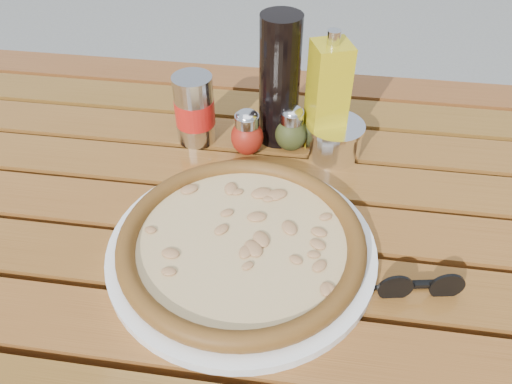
# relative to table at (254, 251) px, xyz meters

# --- Properties ---
(table) EXTENTS (1.40, 0.90, 0.75)m
(table) POSITION_rel_table_xyz_m (0.00, 0.00, 0.00)
(table) COLOR #341D0B
(table) RESTS_ON ground
(plate) EXTENTS (0.39, 0.39, 0.01)m
(plate) POSITION_rel_table_xyz_m (-0.01, -0.07, 0.08)
(plate) COLOR white
(plate) RESTS_ON table
(pizza) EXTENTS (0.34, 0.34, 0.03)m
(pizza) POSITION_rel_table_xyz_m (-0.01, -0.07, 0.10)
(pizza) COLOR #F7E7B1
(pizza) RESTS_ON plate
(pepper_shaker) EXTENTS (0.06, 0.06, 0.08)m
(pepper_shaker) POSITION_rel_table_xyz_m (-0.03, 0.15, 0.11)
(pepper_shaker) COLOR #A42112
(pepper_shaker) RESTS_ON table
(oregano_shaker) EXTENTS (0.07, 0.07, 0.08)m
(oregano_shaker) POSITION_rel_table_xyz_m (0.04, 0.17, 0.11)
(oregano_shaker) COLOR #3F461C
(oregano_shaker) RESTS_ON table
(dark_bottle) EXTENTS (0.08, 0.08, 0.22)m
(dark_bottle) POSITION_rel_table_xyz_m (0.01, 0.20, 0.19)
(dark_bottle) COLOR black
(dark_bottle) RESTS_ON table
(soda_can) EXTENTS (0.09, 0.09, 0.12)m
(soda_can) POSITION_rel_table_xyz_m (-0.13, 0.18, 0.13)
(soda_can) COLOR #B8B8BC
(soda_can) RESTS_ON table
(olive_oil_cruet) EXTENTS (0.07, 0.07, 0.21)m
(olive_oil_cruet) POSITION_rel_table_xyz_m (0.09, 0.18, 0.17)
(olive_oil_cruet) COLOR #B9A213
(olive_oil_cruet) RESTS_ON table
(parmesan_tin) EXTENTS (0.11, 0.11, 0.07)m
(parmesan_tin) POSITION_rel_table_xyz_m (0.11, 0.17, 0.11)
(parmesan_tin) COLOR white
(parmesan_tin) RESTS_ON table
(sunglasses) EXTENTS (0.11, 0.04, 0.04)m
(sunglasses) POSITION_rel_table_xyz_m (0.22, -0.11, 0.09)
(sunglasses) COLOR black
(sunglasses) RESTS_ON table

